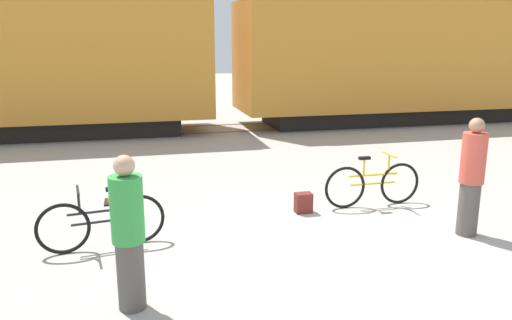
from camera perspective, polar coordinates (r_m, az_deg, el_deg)
ground_plane at (r=7.20m, az=11.77°, el=-10.01°), size 80.00×80.00×0.00m
freight_train at (r=16.51m, az=-3.68°, el=13.74°), size 53.97×3.05×5.60m
rail_near at (r=16.05m, az=-3.07°, el=3.23°), size 65.97×0.07×0.01m
rail_far at (r=17.45m, az=-3.96°, el=4.03°), size 65.97×0.07×0.01m
bicycle_yellow at (r=8.97m, az=13.21°, el=-2.72°), size 1.79×0.46×0.93m
bicycle_black at (r=7.28m, az=-17.18°, el=-6.83°), size 1.73×0.46×0.90m
person_in_green at (r=5.46m, az=-14.38°, el=-8.18°), size 0.35×0.35×1.70m
person_in_red at (r=7.96m, az=23.41°, el=-1.84°), size 0.35×0.35×1.77m
backpack at (r=8.49m, az=5.44°, el=-4.89°), size 0.28×0.20×0.34m
traffic_cone at (r=9.31m, az=-15.81°, el=-3.17°), size 0.40×0.40×0.55m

